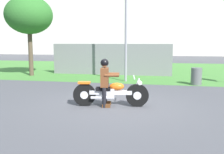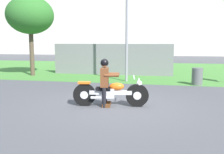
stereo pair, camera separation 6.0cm
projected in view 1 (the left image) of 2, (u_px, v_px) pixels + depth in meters
ground at (114, 105)px, 7.48m from camera, size 120.00×120.00×0.00m
grass_verge at (141, 70)px, 17.15m from camera, size 60.00×12.00×0.01m
stadium_facade at (169, 7)px, 37.34m from camera, size 63.22×8.00×14.40m
motorcycle_lead at (111, 93)px, 7.35m from camera, size 2.24×0.69×0.90m
rider_lead at (105, 79)px, 7.30m from camera, size 0.59×0.51×1.42m
tree_roadside at (29, 15)px, 13.73m from camera, size 2.61×2.61×4.43m
streetlight_pole at (129, 4)px, 11.56m from camera, size 0.96×0.20×5.89m
trash_can at (196, 76)px, 11.03m from camera, size 0.47×0.47×0.77m
fence_segment at (111, 59)px, 14.34m from camera, size 7.00×0.06×1.80m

